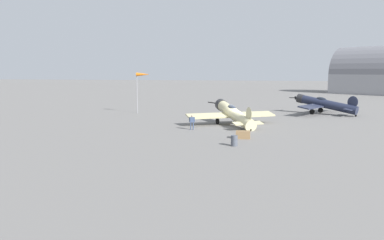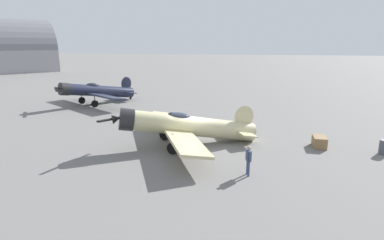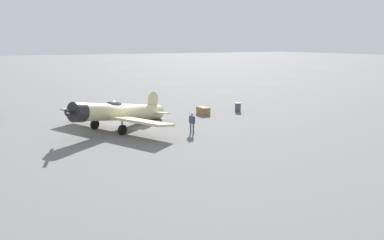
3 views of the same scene
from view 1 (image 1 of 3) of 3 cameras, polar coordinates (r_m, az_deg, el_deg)
ground_plane at (r=46.24m, az=6.40°, el=-0.83°), size 400.00×400.00×0.00m
airplane_foreground at (r=46.53m, az=6.18°, el=0.97°), size 9.54×10.74×3.00m
airplane_mid_apron at (r=61.00m, az=19.16°, el=2.31°), size 10.93×9.92×3.04m
ground_crew_mechanic at (r=42.59m, az=0.00°, el=-0.13°), size 0.35×0.62×1.66m
equipment_crate at (r=37.51m, az=7.67°, el=-2.21°), size 0.87×1.39×0.75m
fuel_drum at (r=33.75m, az=6.35°, el=-3.10°), size 0.63×0.63×0.95m
windsock_mast at (r=59.10m, az=-7.41°, el=6.57°), size 0.83×2.27×6.28m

